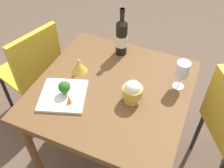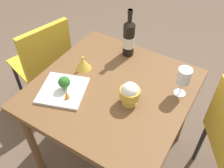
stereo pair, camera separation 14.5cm
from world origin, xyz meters
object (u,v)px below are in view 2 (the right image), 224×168
at_px(broccoli_floret, 64,82).
at_px(wine_bottle, 129,38).
at_px(serving_plate, 63,90).
at_px(chair_by_wall, 44,60).
at_px(rice_bowl, 130,93).
at_px(carrot_garnish_left, 67,95).
at_px(rice_bowl_lid, 83,64).
at_px(wine_glass, 184,77).

bearing_deg(broccoli_floret, wine_bottle, -106.28).
xyz_separation_m(serving_plate, broccoli_floret, (-0.01, -0.01, 0.06)).
xyz_separation_m(chair_by_wall, rice_bowl, (-0.85, 0.20, 0.27)).
relative_size(chair_by_wall, broccoli_floret, 9.91).
bearing_deg(broccoli_floret, chair_by_wall, -32.21).
distance_m(rice_bowl, carrot_garnish_left, 0.34).
relative_size(rice_bowl, rice_bowl_lid, 1.42).
height_order(wine_glass, broccoli_floret, wine_glass).
bearing_deg(chair_by_wall, wine_glass, -73.42).
xyz_separation_m(wine_bottle, serving_plate, (0.15, 0.50, -0.12)).
xyz_separation_m(chair_by_wall, carrot_garnish_left, (-0.55, 0.36, 0.24)).
relative_size(wine_glass, rice_bowl, 1.26).
bearing_deg(carrot_garnish_left, wine_bottle, -99.10).
bearing_deg(rice_bowl_lid, carrot_garnish_left, 107.38).
height_order(wine_bottle, serving_plate, wine_bottle).
bearing_deg(rice_bowl, serving_plate, 18.42).
relative_size(rice_bowl_lid, serving_plate, 0.31).
height_order(rice_bowl, broccoli_floret, rice_bowl).
bearing_deg(wine_bottle, rice_bowl, 119.66).
distance_m(chair_by_wall, rice_bowl, 0.92).
distance_m(chair_by_wall, wine_glass, 1.12).
distance_m(rice_bowl_lid, serving_plate, 0.23).
xyz_separation_m(chair_by_wall, wine_bottle, (-0.64, -0.17, 0.33)).
bearing_deg(wine_glass, carrot_garnish_left, 35.99).
bearing_deg(chair_by_wall, carrot_garnish_left, -107.27).
relative_size(wine_bottle, rice_bowl, 2.29).
bearing_deg(wine_bottle, carrot_garnish_left, 80.90).
relative_size(wine_bottle, wine_glass, 1.81).
relative_size(rice_bowl_lid, carrot_garnish_left, 1.84).
relative_size(serving_plate, broccoli_floret, 3.71).
distance_m(wine_bottle, wine_glass, 0.46).
xyz_separation_m(serving_plate, carrot_garnish_left, (-0.07, 0.04, 0.04)).
distance_m(wine_glass, serving_plate, 0.68).
xyz_separation_m(wine_bottle, carrot_garnish_left, (0.09, 0.54, -0.08)).
bearing_deg(serving_plate, carrot_garnish_left, 148.39).
relative_size(chair_by_wall, rice_bowl, 6.00).
bearing_deg(rice_bowl, wine_bottle, -60.34).
height_order(chair_by_wall, broccoli_floret, chair_by_wall).
relative_size(chair_by_wall, wine_glass, 4.75).
distance_m(rice_bowl, serving_plate, 0.39).
distance_m(wine_glass, broccoli_floret, 0.66).
relative_size(broccoli_floret, carrot_garnish_left, 1.58).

